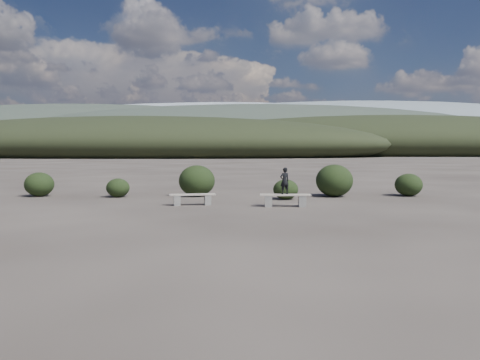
{
  "coord_description": "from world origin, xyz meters",
  "views": [
    {
      "loc": [
        0.65,
        -10.66,
        2.1
      ],
      "look_at": [
        0.22,
        3.5,
        1.1
      ],
      "focal_mm": 35.0,
      "sensor_mm": 36.0,
      "label": 1
    }
  ],
  "objects": [
    {
      "name": "ground",
      "position": [
        0.0,
        0.0,
        0.0
      ],
      "size": [
        1200.0,
        1200.0,
        0.0
      ],
      "primitive_type": "plane",
      "color": "#312A26",
      "rests_on": "ground"
    },
    {
      "name": "mountain_ridges",
      "position": [
        -7.48,
        339.06,
        10.84
      ],
      "size": [
        500.0,
        400.0,
        56.0
      ],
      "color": "black",
      "rests_on": "ground"
    },
    {
      "name": "bench_left",
      "position": [
        -1.57,
        6.05,
        0.25
      ],
      "size": [
        1.69,
        0.69,
        0.41
      ],
      "rotation": [
        0.0,
        0.0,
        0.22
      ],
      "color": "slate",
      "rests_on": "ground"
    },
    {
      "name": "shrub_f",
      "position": [
        -8.51,
        8.91,
        0.51
      ],
      "size": [
        1.21,
        1.21,
        1.03
      ],
      "primitive_type": "ellipsoid",
      "color": "black",
      "rests_on": "ground"
    },
    {
      "name": "shrub_d",
      "position": [
        4.06,
        9.21,
        0.68
      ],
      "size": [
        1.56,
        1.56,
        1.37
      ],
      "primitive_type": "ellipsoid",
      "color": "black",
      "rests_on": "ground"
    },
    {
      "name": "shrub_a",
      "position": [
        -5.07,
        8.7,
        0.4
      ],
      "size": [
        0.97,
        0.97,
        0.79
      ],
      "primitive_type": "ellipsoid",
      "color": "black",
      "rests_on": "ground"
    },
    {
      "name": "bench_right",
      "position": [
        1.75,
        5.74,
        0.27
      ],
      "size": [
        1.79,
        0.39,
        0.45
      ],
      "rotation": [
        0.0,
        0.0,
        -0.01
      ],
      "color": "slate",
      "rests_on": "ground"
    },
    {
      "name": "shrub_e",
      "position": [
        7.29,
        9.54,
        0.48
      ],
      "size": [
        1.16,
        1.16,
        0.96
      ],
      "primitive_type": "ellipsoid",
      "color": "black",
      "rests_on": "ground"
    },
    {
      "name": "shrub_b",
      "position": [
        -1.8,
        9.21,
        0.66
      ],
      "size": [
        1.55,
        1.55,
        1.33
      ],
      "primitive_type": "ellipsoid",
      "color": "black",
      "rests_on": "ground"
    },
    {
      "name": "shrub_c",
      "position": [
        1.92,
        8.05,
        0.4
      ],
      "size": [
        1.01,
        1.01,
        0.81
      ],
      "primitive_type": "ellipsoid",
      "color": "black",
      "rests_on": "ground"
    },
    {
      "name": "seated_person",
      "position": [
        1.72,
        5.74,
        0.92
      ],
      "size": [
        0.41,
        0.35,
        0.94
      ],
      "primitive_type": "imported",
      "rotation": [
        0.0,
        0.0,
        3.57
      ],
      "color": "black",
      "rests_on": "bench_right"
    }
  ]
}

